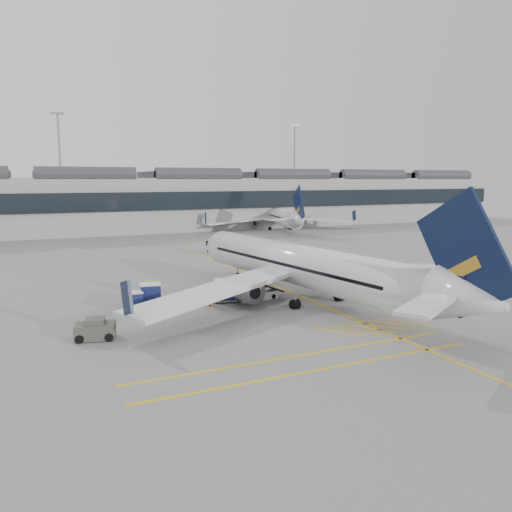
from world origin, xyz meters
name	(u,v)px	position (x,y,z in m)	size (l,w,h in m)	color
ground	(213,319)	(0.00, 0.00, 0.00)	(220.00, 220.00, 0.00)	gray
terminal	(93,202)	(0.00, 71.93, 6.14)	(200.00, 20.45, 12.40)	#9E9E99
light_masts	(76,163)	(-1.67, 86.00, 14.49)	(113.00, 0.60, 25.45)	slate
apron_markings	(270,284)	(10.00, 10.00, 0.01)	(0.25, 60.00, 0.01)	gold
airliner_main	(305,267)	(9.57, 2.14, 3.04)	(35.32, 38.82, 10.35)	silver
airliner_far	(278,216)	(36.89, 60.32, 2.85)	(32.57, 35.96, 9.69)	silver
belt_loader	(256,293)	(5.74, 4.44, 0.54)	(4.63, 1.87, 1.86)	silver
baggage_cart_a	(224,291)	(2.89, 5.09, 0.94)	(2.05, 1.90, 1.75)	gray
baggage_cart_b	(151,294)	(-3.40, 6.22, 1.03)	(2.06, 1.80, 1.92)	gray
baggage_cart_c	(225,290)	(2.86, 4.73, 1.09)	(2.31, 2.08, 2.04)	gray
baggage_cart_d	(134,301)	(-5.08, 5.08, 0.85)	(1.50, 1.24, 1.58)	gray
ramp_agent_a	(265,283)	(7.72, 6.51, 0.96)	(0.70, 0.46, 1.92)	#F0440C
ramp_agent_b	(210,296)	(1.20, 3.94, 0.85)	(0.82, 0.64, 1.70)	orange
pushback_tug	(95,330)	(-8.93, -1.39, 0.66)	(2.92, 2.16, 1.47)	#474A3E
safety_cone_nose	(241,267)	(10.68, 19.26, 0.24)	(0.34, 0.34, 0.47)	#F24C0A
safety_cone_engine	(331,278)	(16.67, 8.80, 0.28)	(0.40, 0.40, 0.56)	#F24C0A
service_van_mid	(217,248)	(12.06, 31.71, 0.87)	(2.05, 3.86, 1.95)	silver
service_van_right	(248,247)	(16.71, 31.05, 0.92)	(4.44, 3.80, 2.05)	silver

